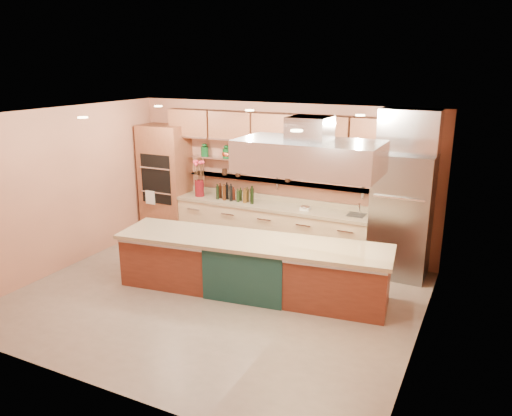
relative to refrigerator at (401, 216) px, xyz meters
The scene contains 21 objects.
floor 3.35m from the refrigerator, 137.68° to the right, with size 6.00×5.00×0.02m, color gray.
ceiling 3.63m from the refrigerator, 137.68° to the right, with size 6.00×5.00×0.02m, color black.
wall_back 2.40m from the refrigerator, behind, with size 6.00×0.04×2.80m, color #B57355.
wall_front 5.21m from the refrigerator, 116.86° to the right, with size 6.00×0.04×2.80m, color #B57355.
wall_left 5.77m from the refrigerator, 158.20° to the right, with size 0.04×5.00×2.80m, color #B57355.
wall_right 2.26m from the refrigerator, 73.10° to the right, with size 0.04×5.00×2.80m, color #B57355.
oven_stack 4.80m from the refrigerator, behind, with size 0.95×0.64×2.30m, color brown.
refrigerator is the anchor object (origin of this frame).
back_counter 2.47m from the refrigerator, behind, with size 3.84×0.64×0.93m, color tan.
wall_shelf_lower 2.43m from the refrigerator, behind, with size 3.60×0.26×0.03m, color silver.
wall_shelf_upper 2.50m from the refrigerator, behind, with size 3.60×0.26×0.03m, color silver.
upper_cabinets 2.69m from the refrigerator, behind, with size 4.60×0.36×0.55m, color brown.
range_hood 2.33m from the refrigerator, 121.44° to the right, with size 2.00×1.00×0.45m, color silver.
ceiling_downlights 3.50m from the refrigerator, 140.46° to the right, with size 4.00×2.80×0.02m, color #FFE5A5.
island 2.65m from the refrigerator, 138.74° to the right, with size 4.19×0.91×0.87m, color brown.
flower_vase 3.96m from the refrigerator, behind, with size 0.18×0.18×0.33m, color maroon.
oil_bottle_cluster 3.14m from the refrigerator, behind, with size 0.87×0.25×0.28m, color black.
kitchen_scale 1.71m from the refrigerator, behind, with size 0.17×0.13×0.10m, color silver.
bar_faucet 0.74m from the refrigerator, behind, with size 0.03×0.03×0.22m, color white.
copper_kettle 3.25m from the refrigerator, behind, with size 0.20×0.20×0.16m, color #CF532F.
green_canister 3.02m from the refrigerator, behind, with size 0.15×0.15×0.18m, color #0D3F18.
Camera 1 is at (3.66, -6.05, 3.50)m, focal length 35.00 mm.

